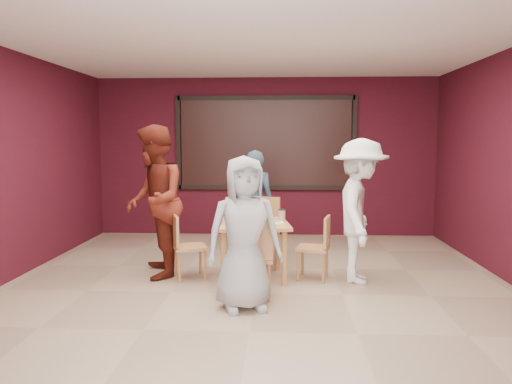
{
  "coord_description": "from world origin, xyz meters",
  "views": [
    {
      "loc": [
        0.27,
        -5.41,
        1.71
      ],
      "look_at": [
        -0.03,
        0.61,
        1.08
      ],
      "focal_mm": 35.0,
      "sensor_mm": 36.0,
      "label": 1
    }
  ],
  "objects_px": {
    "chair_back": "(262,227)",
    "chair_front": "(252,254)",
    "diner_right": "(360,211)",
    "chair_left": "(184,243)",
    "diner_left": "(154,202)",
    "chair_right": "(318,244)",
    "diner_back": "(255,204)",
    "dining_table": "(252,229)",
    "diner_front": "(244,233)"
  },
  "relations": [
    {
      "from": "chair_back",
      "to": "chair_front",
      "type": "bearing_deg",
      "value": -91.52
    },
    {
      "from": "chair_back",
      "to": "diner_right",
      "type": "xyz_separation_m",
      "value": [
        1.21,
        -0.8,
        0.34
      ]
    },
    {
      "from": "chair_back",
      "to": "chair_left",
      "type": "xyz_separation_m",
      "value": [
        -0.92,
        -0.8,
        -0.07
      ]
    },
    {
      "from": "diner_left",
      "to": "chair_left",
      "type": "bearing_deg",
      "value": 61.18
    },
    {
      "from": "chair_front",
      "to": "chair_right",
      "type": "height_order",
      "value": "chair_front"
    },
    {
      "from": "chair_front",
      "to": "diner_back",
      "type": "relative_size",
      "value": 0.56
    },
    {
      "from": "chair_back",
      "to": "diner_left",
      "type": "distance_m",
      "value": 1.54
    },
    {
      "from": "diner_left",
      "to": "chair_front",
      "type": "bearing_deg",
      "value": 42.43
    },
    {
      "from": "chair_front",
      "to": "diner_right",
      "type": "bearing_deg",
      "value": 30.71
    },
    {
      "from": "diner_left",
      "to": "diner_right",
      "type": "height_order",
      "value": "diner_left"
    },
    {
      "from": "chair_right",
      "to": "diner_right",
      "type": "distance_m",
      "value": 0.65
    },
    {
      "from": "chair_back",
      "to": "dining_table",
      "type": "bearing_deg",
      "value": -97.28
    },
    {
      "from": "diner_front",
      "to": "diner_right",
      "type": "bearing_deg",
      "value": 21.47
    },
    {
      "from": "chair_back",
      "to": "diner_left",
      "type": "height_order",
      "value": "diner_left"
    },
    {
      "from": "chair_front",
      "to": "chair_right",
      "type": "distance_m",
      "value": 1.1
    },
    {
      "from": "chair_back",
      "to": "chair_right",
      "type": "relative_size",
      "value": 1.18
    },
    {
      "from": "chair_back",
      "to": "diner_right",
      "type": "distance_m",
      "value": 1.49
    },
    {
      "from": "chair_front",
      "to": "diner_left",
      "type": "xyz_separation_m",
      "value": [
        -1.27,
        0.84,
        0.45
      ]
    },
    {
      "from": "dining_table",
      "to": "diner_back",
      "type": "xyz_separation_m",
      "value": [
        -0.03,
        1.13,
        0.16
      ]
    },
    {
      "from": "diner_front",
      "to": "chair_front",
      "type": "bearing_deg",
      "value": 61.08
    },
    {
      "from": "chair_front",
      "to": "dining_table",
      "type": "bearing_deg",
      "value": 93.67
    },
    {
      "from": "diner_back",
      "to": "diner_right",
      "type": "relative_size",
      "value": 0.91
    },
    {
      "from": "chair_front",
      "to": "diner_right",
      "type": "distance_m",
      "value": 1.5
    },
    {
      "from": "chair_back",
      "to": "chair_right",
      "type": "bearing_deg",
      "value": -46.07
    },
    {
      "from": "chair_right",
      "to": "diner_front",
      "type": "height_order",
      "value": "diner_front"
    },
    {
      "from": "diner_back",
      "to": "diner_right",
      "type": "height_order",
      "value": "diner_right"
    },
    {
      "from": "diner_front",
      "to": "chair_left",
      "type": "bearing_deg",
      "value": 110.59
    },
    {
      "from": "chair_left",
      "to": "diner_front",
      "type": "bearing_deg",
      "value": -52.17
    },
    {
      "from": "diner_back",
      "to": "diner_left",
      "type": "bearing_deg",
      "value": 47.95
    },
    {
      "from": "diner_front",
      "to": "chair_right",
      "type": "bearing_deg",
      "value": 36.11
    },
    {
      "from": "chair_left",
      "to": "diner_back",
      "type": "relative_size",
      "value": 0.51
    },
    {
      "from": "dining_table",
      "to": "diner_left",
      "type": "distance_m",
      "value": 1.26
    },
    {
      "from": "chair_left",
      "to": "chair_front",
      "type": "bearing_deg",
      "value": -40.08
    },
    {
      "from": "chair_left",
      "to": "diner_left",
      "type": "distance_m",
      "value": 0.64
    },
    {
      "from": "chair_front",
      "to": "chair_right",
      "type": "relative_size",
      "value": 1.12
    },
    {
      "from": "chair_left",
      "to": "diner_left",
      "type": "xyz_separation_m",
      "value": [
        -0.39,
        0.1,
        0.5
      ]
    },
    {
      "from": "diner_back",
      "to": "chair_back",
      "type": "bearing_deg",
      "value": 111.95
    },
    {
      "from": "diner_left",
      "to": "diner_right",
      "type": "bearing_deg",
      "value": 73.7
    },
    {
      "from": "chair_right",
      "to": "dining_table",
      "type": "bearing_deg",
      "value": 178.79
    },
    {
      "from": "dining_table",
      "to": "chair_back",
      "type": "distance_m",
      "value": 0.74
    },
    {
      "from": "diner_back",
      "to": "diner_right",
      "type": "distance_m",
      "value": 1.79
    },
    {
      "from": "diner_back",
      "to": "diner_left",
      "type": "height_order",
      "value": "diner_left"
    },
    {
      "from": "dining_table",
      "to": "diner_left",
      "type": "bearing_deg",
      "value": 178.57
    },
    {
      "from": "diner_front",
      "to": "dining_table",
      "type": "bearing_deg",
      "value": 72.15
    },
    {
      "from": "chair_front",
      "to": "diner_back",
      "type": "distance_m",
      "value": 1.96
    },
    {
      "from": "dining_table",
      "to": "diner_front",
      "type": "xyz_separation_m",
      "value": [
        -0.01,
        -1.12,
        0.16
      ]
    },
    {
      "from": "chair_back",
      "to": "diner_front",
      "type": "distance_m",
      "value": 1.87
    },
    {
      "from": "dining_table",
      "to": "diner_right",
      "type": "height_order",
      "value": "diner_right"
    },
    {
      "from": "chair_front",
      "to": "chair_back",
      "type": "relative_size",
      "value": 0.95
    },
    {
      "from": "chair_right",
      "to": "diner_left",
      "type": "bearing_deg",
      "value": 178.66
    }
  ]
}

